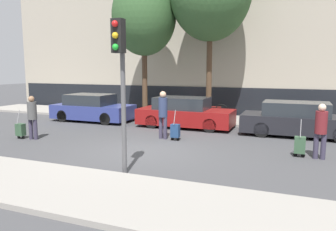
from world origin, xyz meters
TOP-DOWN VIEW (x-y plane):
  - ground_plane at (0.00, 0.00)m, footprint 80.00×80.00m
  - sidewalk_near at (0.00, -3.75)m, footprint 28.00×2.50m
  - sidewalk_far at (0.00, 7.00)m, footprint 28.00×3.00m
  - building_facade at (0.00, 10.35)m, footprint 28.00×2.35m
  - parked_car_0 at (-5.08, 4.63)m, footprint 4.08×1.83m
  - parked_car_1 at (-0.09, 4.66)m, footprint 4.32×1.75m
  - parked_car_2 at (4.78, 4.46)m, footprint 4.52×1.70m
  - pedestrian_left at (-4.63, 0.09)m, footprint 0.35×0.34m
  - trolley_left at (-5.18, 0.00)m, footprint 0.34×0.29m
  - pedestrian_center at (-0.07, 2.01)m, footprint 0.35×0.34m
  - trolley_center at (0.47, 1.91)m, footprint 0.34×0.29m
  - pedestrian_right at (5.37, 1.13)m, footprint 0.35×0.34m
  - trolley_right at (4.82, 1.15)m, footprint 0.34×0.29m
  - traffic_light at (0.63, -2.36)m, footprint 0.28×0.47m
  - parked_bicycle at (0.50, 7.32)m, footprint 1.77×0.06m
  - bare_tree_down_street at (-2.97, 6.46)m, footprint 3.35×3.35m

SIDE VIEW (x-z plane):
  - ground_plane at x=0.00m, z-range 0.00..0.00m
  - sidewalk_near at x=0.00m, z-range 0.00..0.12m
  - sidewalk_far at x=0.00m, z-range 0.00..0.12m
  - trolley_left at x=-5.18m, z-range -0.21..0.91m
  - trolley_center at x=0.47m, z-range -0.21..0.95m
  - trolley_right at x=4.82m, z-range -0.21..0.96m
  - parked_bicycle at x=0.50m, z-range 0.01..0.97m
  - parked_car_2 at x=4.78m, z-range -0.04..1.33m
  - parked_car_0 at x=-5.08m, z-range -0.04..1.33m
  - parked_car_1 at x=-0.09m, z-range -0.04..1.34m
  - pedestrian_left at x=-4.63m, z-range 0.11..1.77m
  - pedestrian_right at x=5.37m, z-range 0.11..1.78m
  - pedestrian_center at x=-0.07m, z-range 0.13..1.97m
  - traffic_light at x=0.63m, z-range 0.82..4.68m
  - bare_tree_down_street at x=-2.97m, z-range 1.70..9.01m
  - building_facade at x=0.00m, z-range -0.02..11.02m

